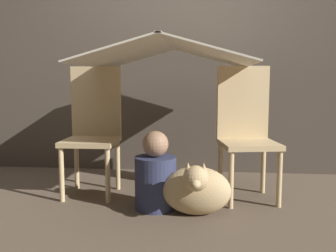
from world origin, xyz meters
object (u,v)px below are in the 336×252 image
(chair_left, at_px, (93,127))
(person_front, at_px, (156,177))
(dog, at_px, (196,189))
(chair_right, at_px, (246,129))

(chair_left, bearing_deg, person_front, -33.46)
(chair_left, bearing_deg, dog, -29.96)
(chair_left, xyz_separation_m, chair_right, (1.15, -0.00, 0.00))
(chair_left, distance_m, person_front, 0.69)
(person_front, bearing_deg, dog, -21.36)
(chair_left, distance_m, chair_right, 1.15)
(person_front, height_order, dog, person_front)
(chair_right, xyz_separation_m, person_front, (-0.63, -0.33, -0.29))
(chair_right, bearing_deg, chair_left, 169.69)
(chair_right, distance_m, person_front, 0.77)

